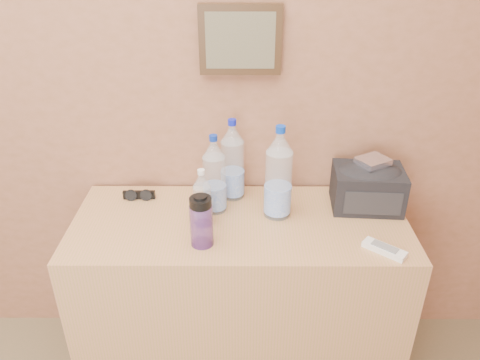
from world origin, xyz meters
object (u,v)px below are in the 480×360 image
pet_small (202,201)px  ac_remote (384,249)px  dresser (240,300)px  sunglasses (139,195)px  nalgene_bottle (201,221)px  pet_large_c (214,178)px  foil_packet (373,161)px  toiletry_bag (368,186)px  pet_large_b (232,164)px  pet_large_d (278,177)px

pet_small → ac_remote: pet_small is taller
dresser → pet_small: pet_small is taller
sunglasses → pet_small: bearing=-34.2°
dresser → nalgene_bottle: (-0.13, -0.14, 0.49)m
pet_large_c → foil_packet: bearing=3.9°
pet_large_c → ac_remote: (0.59, -0.27, -0.13)m
sunglasses → foil_packet: 0.93m
pet_large_c → toiletry_bag: 0.59m
dresser → ac_remote: bearing=-20.6°
ac_remote → dresser: bearing=-161.2°
pet_small → toiletry_bag: bearing=11.5°
pet_large_b → foil_packet: (0.53, -0.06, 0.04)m
sunglasses → ac_remote: size_ratio=0.88×
pet_large_b → toiletry_bag: bearing=-8.0°
sunglasses → toiletry_bag: size_ratio=0.49×
ac_remote → foil_packet: (0.01, 0.31, 0.18)m
pet_large_c → nalgene_bottle: size_ratio=1.62×
ac_remote → nalgene_bottle: bearing=-144.7°
pet_large_c → foil_packet: (0.60, 0.04, 0.05)m
dresser → pet_large_d: pet_large_d is taller
nalgene_bottle → dresser: bearing=47.1°
ac_remote → foil_packet: bearing=127.2°
foil_packet → pet_large_c: bearing=-176.1°
dresser → pet_large_b: bearing=99.4°
foil_packet → toiletry_bag: bearing=-131.6°
pet_small → foil_packet: (0.64, 0.14, 0.09)m
nalgene_bottle → pet_large_d: bearing=34.7°
pet_large_c → sunglasses: bearing=165.5°
toiletry_bag → foil_packet: foil_packet is taller
pet_small → ac_remote: bearing=-15.0°
ac_remote → pet_large_c: bearing=-165.0°
nalgene_bottle → foil_packet: bearing=22.5°
sunglasses → toiletry_bag: toiletry_bag is taller
nalgene_bottle → foil_packet: foil_packet is taller
pet_small → foil_packet: 0.66m
nalgene_bottle → pet_large_b: bearing=72.9°
pet_large_d → pet_large_c: bearing=171.9°
toiletry_bag → pet_large_b: bearing=175.9°
dresser → foil_packet: size_ratio=11.36×
pet_large_d → toiletry_bag: pet_large_d is taller
pet_large_b → pet_small: bearing=-117.7°
pet_large_b → foil_packet: size_ratio=3.01×
dresser → toiletry_bag: toiletry_bag is taller
pet_large_c → sunglasses: 0.35m
nalgene_bottle → toiletry_bag: bearing=22.0°
pet_small → ac_remote: size_ratio=1.53×
pet_large_b → foil_packet: pet_large_b is taller
pet_small → pet_large_b: bearing=62.3°
nalgene_bottle → ac_remote: 0.63m
pet_small → ac_remote: (0.63, -0.17, -0.09)m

